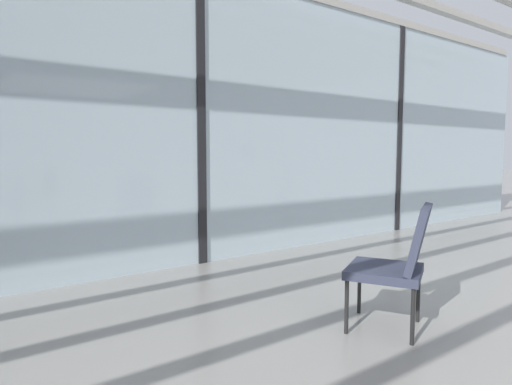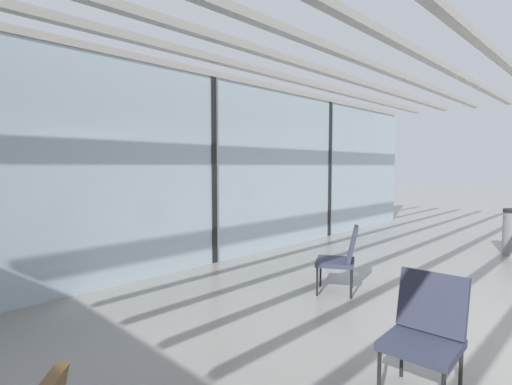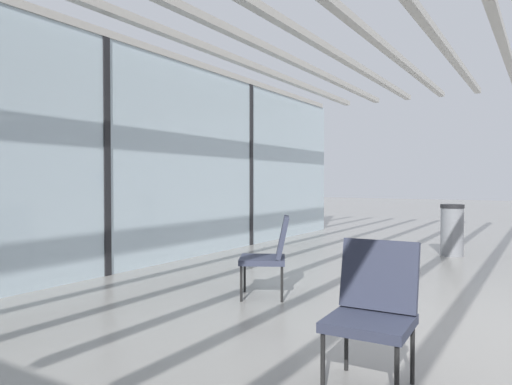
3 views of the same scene
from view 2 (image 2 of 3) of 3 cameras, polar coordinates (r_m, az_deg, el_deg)
name	(u,v)px [view 2 (image 2 of 3)]	position (r m, az deg, el deg)	size (l,w,h in m)	color
glass_curtain_wall	(212,171)	(6.50, -6.55, 3.19)	(14.00, 0.08, 3.13)	silver
window_mullion_1	(212,171)	(6.50, -6.55, 3.19)	(0.10, 0.12, 3.13)	black
window_mullion_2	(328,170)	(9.13, 10.75, 3.39)	(0.10, 0.12, 3.13)	black
ceiling_slats	(409,22)	(4.71, 21.92, 22.57)	(13.72, 6.72, 0.10)	#B7B2A8
parked_airplane	(158,152)	(11.15, -14.44, 5.95)	(12.01, 4.10, 4.10)	#B2BCD6
lounge_chair_1	(342,255)	(5.14, 12.80, -9.16)	(0.67, 0.69, 0.87)	#33384C
lounge_chair_3	(426,328)	(3.15, 24.06, -18.02)	(0.55, 0.50, 0.87)	#33384C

